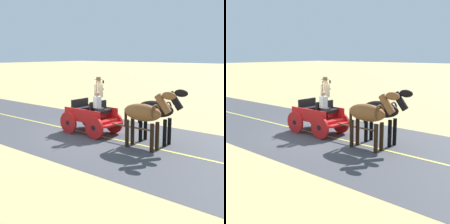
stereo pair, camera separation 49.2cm
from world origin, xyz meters
TOP-DOWN VIEW (x-y plane):
  - ground_plane at (0.00, 0.00)m, footprint 200.00×200.00m
  - road_surface at (0.00, 0.00)m, footprint 6.70×160.00m
  - road_centre_stripe at (0.00, 0.00)m, footprint 0.12×160.00m
  - horse_drawn_carriage at (-0.15, 0.10)m, footprint 1.42×4.50m
  - horse_near_side at (-0.61, 3.13)m, footprint 0.58×2.13m
  - horse_off_side at (0.30, 3.13)m, footprint 0.58×2.13m

SIDE VIEW (x-z plane):
  - ground_plane at x=0.00m, z-range 0.00..0.00m
  - road_surface at x=0.00m, z-range 0.00..0.01m
  - road_centre_stripe at x=0.00m, z-range 0.01..0.01m
  - horse_drawn_carriage at x=-0.15m, z-range -0.43..2.07m
  - horse_near_side at x=-0.61m, z-range 0.22..2.43m
  - horse_off_side at x=0.30m, z-range 0.22..2.43m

